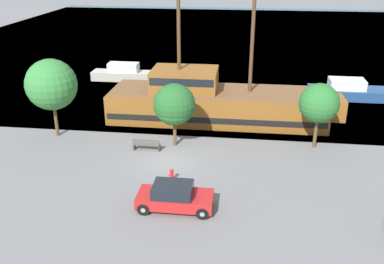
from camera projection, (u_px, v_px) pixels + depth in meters
ground_plane at (169, 159)px, 28.33m from camera, size 160.00×160.00×0.00m
water_surface at (217, 37)px, 68.54m from camera, size 80.00×80.00×0.00m
pirate_ship at (214, 102)px, 34.36m from camera, size 18.52×4.64×11.43m
moored_boat_dockside at (351, 91)px, 39.91m from camera, size 8.00×2.55×1.82m
moored_boat_outer at (128, 74)px, 45.54m from camera, size 7.95×1.85×1.85m
parked_car_curb_front at (174, 197)px, 22.67m from camera, size 4.02×1.86×1.43m
fire_hydrant at (172, 174)px, 25.60m from camera, size 0.42×0.25×0.76m
bench_promenade_east at (146, 144)px, 29.45m from camera, size 1.87×0.45×0.85m
tree_row_east at (51, 85)px, 30.53m from camera, size 3.68×3.68×5.78m
tree_row_mideast at (174, 105)px, 29.25m from camera, size 2.90×2.90×4.50m
tree_row_midwest at (319, 103)px, 28.88m from camera, size 2.72×2.72×4.61m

